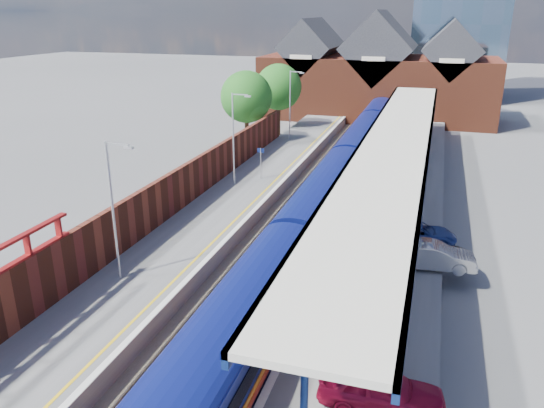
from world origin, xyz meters
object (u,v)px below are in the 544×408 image
at_px(lamp_post_c, 235,133).
at_px(parked_car_dark, 434,253).
at_px(lamp_post_d, 291,101).
at_px(platform_sign, 261,158).
at_px(parked_car_red, 381,389).
at_px(parked_car_silver, 433,256).
at_px(lamp_post_b, 115,203).
at_px(train, 346,165).
at_px(parked_car_blue, 418,233).

height_order(lamp_post_c, parked_car_dark, lamp_post_c).
bearing_deg(lamp_post_d, parked_car_dark, -59.97).
distance_m(platform_sign, parked_car_dark, 17.90).
distance_m(parked_car_red, parked_car_silver, 11.33).
height_order(lamp_post_b, platform_sign, lamp_post_b).
height_order(platform_sign, parked_car_silver, platform_sign).
height_order(train, parked_car_red, train).
relative_size(lamp_post_c, parked_car_red, 1.67).
relative_size(lamp_post_d, parked_car_silver, 1.65).
bearing_deg(lamp_post_c, platform_sign, 55.74).
bearing_deg(parked_car_dark, lamp_post_b, 100.46).
relative_size(lamp_post_d, parked_car_red, 1.67).
bearing_deg(parked_car_blue, parked_car_red, 171.92).
bearing_deg(lamp_post_c, parked_car_red, -58.02).
bearing_deg(lamp_post_b, parked_car_blue, 32.19).
relative_size(lamp_post_b, parked_car_dark, 1.61).
height_order(train, lamp_post_b, lamp_post_b).
xyz_separation_m(train, parked_car_red, (5.57, -25.54, -0.41)).
xyz_separation_m(train, lamp_post_d, (-7.86, 11.97, 2.87)).
bearing_deg(parked_car_red, lamp_post_c, 31.20).
xyz_separation_m(parked_car_silver, parked_car_blue, (-0.90, 3.06, -0.10)).
bearing_deg(parked_car_silver, parked_car_red, 165.42).
bearing_deg(train, parked_car_blue, -61.52).
relative_size(lamp_post_b, parked_car_silver, 1.65).
bearing_deg(platform_sign, train, 17.40).
bearing_deg(parked_car_blue, lamp_post_d, 25.07).
xyz_separation_m(train, lamp_post_b, (-7.86, -20.03, 2.87)).
relative_size(lamp_post_b, lamp_post_c, 1.00).
relative_size(lamp_post_c, platform_sign, 2.80).
bearing_deg(lamp_post_d, platform_sign, -84.44).
bearing_deg(lamp_post_c, parked_car_blue, -27.33).
distance_m(lamp_post_c, parked_car_silver, 18.36).
relative_size(lamp_post_c, lamp_post_d, 1.00).
bearing_deg(parked_car_red, parked_car_dark, -7.72).
relative_size(lamp_post_c, parked_car_dark, 1.61).
height_order(parked_car_silver, parked_car_blue, parked_car_silver).
bearing_deg(parked_car_silver, parked_car_blue, 9.17).
xyz_separation_m(lamp_post_d, parked_car_blue, (13.96, -23.21, -3.39)).
height_order(train, parked_car_dark, train).
bearing_deg(platform_sign, parked_car_dark, -40.95).
relative_size(parked_car_dark, parked_car_blue, 1.01).
bearing_deg(lamp_post_b, parked_car_dark, 22.93).
height_order(train, parked_car_blue, train).
bearing_deg(parked_car_blue, parked_car_dark, -166.08).
height_order(parked_car_red, parked_car_silver, parked_car_red).
xyz_separation_m(lamp_post_c, parked_car_dark, (14.86, -9.71, -3.36)).
height_order(lamp_post_d, parked_car_dark, lamp_post_d).
distance_m(train, platform_sign, 6.83).
bearing_deg(parked_car_silver, train, 18.80).
bearing_deg(platform_sign, lamp_post_d, 95.56).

